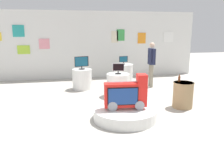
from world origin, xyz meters
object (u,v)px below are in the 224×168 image
novelty_firetruck_tv (126,95)px  tv_on_center_rear (82,62)px  shopper_browsing_near_truck (151,61)px  main_display_pedestal (125,114)px  display_pedestal_center_rear (82,79)px  display_pedestal_left_rear (118,85)px  tv_on_left_rear (118,68)px  side_table_round (183,95)px  bottle_on_side_table (179,79)px  display_pedestal_right_rear (123,73)px  tv_on_right_rear (123,60)px

novelty_firetruck_tv → tv_on_center_rear: bearing=104.4°
tv_on_center_rear → shopper_browsing_near_truck: 2.68m
main_display_pedestal → display_pedestal_center_rear: 3.39m
novelty_firetruck_tv → display_pedestal_left_rear: 2.13m
tv_on_center_rear → tv_on_left_rear: bearing=-46.4°
main_display_pedestal → side_table_round: 1.95m
bottle_on_side_table → shopper_browsing_near_truck: bearing=87.6°
main_display_pedestal → display_pedestal_center_rear: (-0.82, 3.28, 0.24)m
display_pedestal_left_rear → side_table_round: bearing=-44.8°
display_pedestal_right_rear → bottle_on_side_table: bearing=-78.4°
shopper_browsing_near_truck → novelty_firetruck_tv: bearing=-120.6°
display_pedestal_center_rear → side_table_round: display_pedestal_center_rear is taller
display_pedestal_center_rear → tv_on_right_rear: size_ratio=1.95×
tv_on_center_rear → display_pedestal_left_rear: bearing=-46.4°
tv_on_right_rear → bottle_on_side_table: 3.65m
display_pedestal_left_rear → shopper_browsing_near_truck: size_ratio=0.45×
tv_on_center_rear → bottle_on_side_table: bearing=-45.8°
tv_on_left_rear → side_table_round: tv_on_left_rear is taller
main_display_pedestal → bottle_on_side_table: size_ratio=7.18×
tv_on_left_rear → display_pedestal_center_rear: 1.73m
novelty_firetruck_tv → tv_on_center_rear: (-0.84, 3.28, 0.39)m
display_pedestal_center_rear → display_pedestal_right_rear: 2.06m
tv_on_center_rear → shopper_browsing_near_truck: bearing=-3.9°
main_display_pedestal → novelty_firetruck_tv: size_ratio=1.50×
tv_on_left_rear → display_pedestal_center_rear: tv_on_left_rear is taller
shopper_browsing_near_truck → tv_on_right_rear: bearing=127.0°
tv_on_left_rear → tv_on_center_rear: (-1.12, 1.18, 0.06)m
tv_on_right_rear → tv_on_center_rear: bearing=-153.3°
novelty_firetruck_tv → display_pedestal_right_rear: 4.33m
display_pedestal_center_rear → tv_on_left_rear: bearing=-46.6°
main_display_pedestal → novelty_firetruck_tv: novelty_firetruck_tv is taller
side_table_round → display_pedestal_center_rear: bearing=134.4°
display_pedestal_center_rear → shopper_browsing_near_truck: 2.75m
display_pedestal_center_rear → side_table_round: 3.83m
novelty_firetruck_tv → tv_on_left_rear: novelty_firetruck_tv is taller
side_table_round → tv_on_center_rear: bearing=134.5°
main_display_pedestal → tv_on_right_rear: bearing=76.4°
main_display_pedestal → tv_on_center_rear: size_ratio=3.02×
display_pedestal_left_rear → display_pedestal_center_rear: bearing=133.5°
novelty_firetruck_tv → shopper_browsing_near_truck: shopper_browsing_near_truck is taller
display_pedestal_left_rear → bottle_on_side_table: size_ratio=3.51×
tv_on_center_rear → display_pedestal_center_rear: bearing=71.1°
shopper_browsing_near_truck → tv_on_center_rear: bearing=176.1°
tv_on_right_rear → display_pedestal_center_rear: bearing=-153.4°
tv_on_left_rear → bottle_on_side_table: (1.45, -1.46, -0.12)m
main_display_pedestal → novelty_firetruck_tv: 0.49m
display_pedestal_right_rear → side_table_round: display_pedestal_right_rear is taller
side_table_round → tv_on_left_rear: bearing=135.2°
tv_on_center_rear → bottle_on_side_table: size_ratio=2.37×
novelty_firetruck_tv → tv_on_center_rear: size_ratio=2.02×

